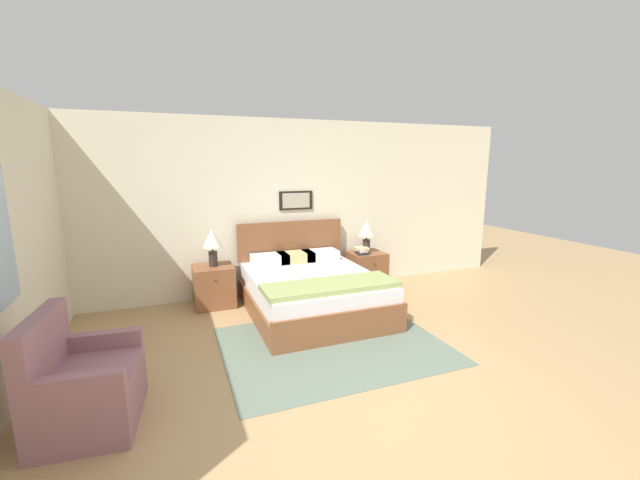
% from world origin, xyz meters
% --- Properties ---
extents(ground_plane, '(16.00, 16.00, 0.00)m').
position_xyz_m(ground_plane, '(0.00, 0.00, 0.00)').
color(ground_plane, tan).
extents(wall_back, '(7.98, 0.09, 2.60)m').
position_xyz_m(wall_back, '(0.00, 3.23, 1.30)').
color(wall_back, beige).
rests_on(wall_back, ground_plane).
extents(wall_left, '(0.08, 5.60, 2.60)m').
position_xyz_m(wall_left, '(-2.82, 1.57, 1.30)').
color(wall_left, beige).
rests_on(wall_left, ground_plane).
extents(area_rug_main, '(2.35, 1.84, 0.01)m').
position_xyz_m(area_rug_main, '(0.05, 1.16, 0.00)').
color(area_rug_main, slate).
rests_on(area_rug_main, ground_plane).
extents(bed, '(1.62, 1.99, 1.10)m').
position_xyz_m(bed, '(0.17, 2.18, 0.30)').
color(bed, brown).
rests_on(bed, ground_plane).
extents(armchair, '(0.74, 0.86, 0.90)m').
position_xyz_m(armchair, '(-2.22, 0.63, 0.31)').
color(armchair, '#8E606B').
rests_on(armchair, ground_plane).
extents(nightstand_near_window, '(0.54, 0.53, 0.57)m').
position_xyz_m(nightstand_near_window, '(-1.02, 2.89, 0.28)').
color(nightstand_near_window, brown).
rests_on(nightstand_near_window, ground_plane).
extents(nightstand_by_door, '(0.54, 0.53, 0.57)m').
position_xyz_m(nightstand_by_door, '(1.36, 2.89, 0.28)').
color(nightstand_by_door, brown).
rests_on(nightstand_by_door, ground_plane).
extents(table_lamp_near_window, '(0.26, 0.26, 0.52)m').
position_xyz_m(table_lamp_near_window, '(-1.01, 2.90, 0.92)').
color(table_lamp_near_window, '#2D2823').
rests_on(table_lamp_near_window, nightstand_near_window).
extents(table_lamp_by_door, '(0.26, 0.26, 0.52)m').
position_xyz_m(table_lamp_by_door, '(1.35, 2.90, 0.92)').
color(table_lamp_by_door, '#2D2823').
rests_on(table_lamp_by_door, nightstand_by_door).
extents(book_thick_bottom, '(0.20, 0.28, 0.04)m').
position_xyz_m(book_thick_bottom, '(1.24, 2.84, 0.58)').
color(book_thick_bottom, '#232328').
rests_on(book_thick_bottom, nightstand_by_door).
extents(book_hardcover_middle, '(0.17, 0.22, 0.04)m').
position_xyz_m(book_hardcover_middle, '(1.24, 2.84, 0.62)').
color(book_hardcover_middle, silver).
rests_on(book_hardcover_middle, book_thick_bottom).
extents(book_novel_upper, '(0.23, 0.23, 0.03)m').
position_xyz_m(book_novel_upper, '(1.24, 2.84, 0.65)').
color(book_novel_upper, beige).
rests_on(book_novel_upper, book_hardcover_middle).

